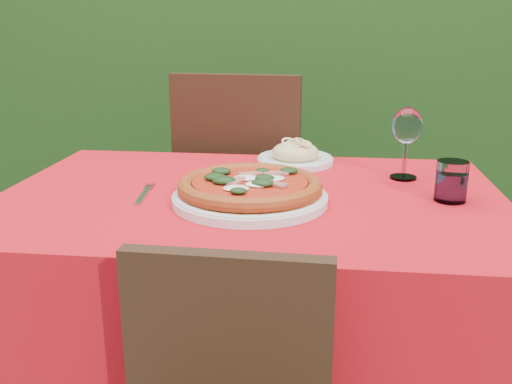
# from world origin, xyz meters

# --- Properties ---
(hedge) EXTENTS (3.20, 0.55, 1.78)m
(hedge) POSITION_xyz_m (0.00, 1.55, 0.92)
(hedge) COLOR black
(hedge) RESTS_ON ground
(dining_table) EXTENTS (1.26, 0.86, 0.75)m
(dining_table) POSITION_xyz_m (0.00, 0.00, 0.60)
(dining_table) COLOR #4A2F17
(dining_table) RESTS_ON ground
(chair_far) EXTENTS (0.48, 0.48, 0.99)m
(chair_far) POSITION_xyz_m (-0.12, 0.66, 0.57)
(chair_far) COLOR black
(chair_far) RESTS_ON ground
(pizza_plate) EXTENTS (0.37, 0.37, 0.07)m
(pizza_plate) POSITION_xyz_m (0.01, -0.07, 0.78)
(pizza_plate) COLOR white
(pizza_plate) RESTS_ON dining_table
(pasta_plate) EXTENTS (0.23, 0.23, 0.07)m
(pasta_plate) POSITION_xyz_m (0.09, 0.33, 0.77)
(pasta_plate) COLOR silver
(pasta_plate) RESTS_ON dining_table
(water_glass) EXTENTS (0.08, 0.08, 0.10)m
(water_glass) POSITION_xyz_m (0.48, -0.00, 0.79)
(water_glass) COLOR silver
(water_glass) RESTS_ON dining_table
(wine_glass) EXTENTS (0.08, 0.08, 0.20)m
(wine_glass) POSITION_xyz_m (0.40, 0.19, 0.89)
(wine_glass) COLOR silver
(wine_glass) RESTS_ON dining_table
(fork) EXTENTS (0.05, 0.20, 0.01)m
(fork) POSITION_xyz_m (-0.26, -0.06, 0.75)
(fork) COLOR silver
(fork) RESTS_ON dining_table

